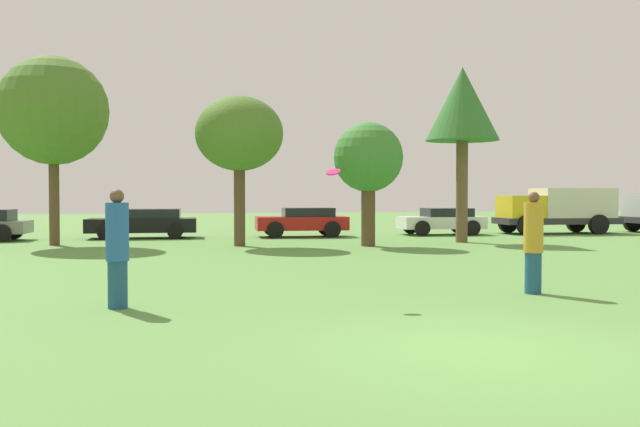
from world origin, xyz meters
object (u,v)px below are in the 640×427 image
(person_thrower, at_px, (117,248))
(parked_car_red, at_px, (303,221))
(tree_1, at_px, (239,135))
(tree_2, at_px, (368,159))
(tree_0, at_px, (53,111))
(parked_car_white, at_px, (442,220))
(parked_car_black, at_px, (144,223))
(delivery_truck_yellow, at_px, (558,208))
(tree_3, at_px, (462,107))
(person_catcher, at_px, (533,242))
(frisbee, at_px, (333,172))

(person_thrower, height_order, parked_car_red, person_thrower)
(tree_1, bearing_deg, parked_car_red, 55.83)
(person_thrower, relative_size, tree_1, 0.36)
(tree_2, bearing_deg, parked_car_red, 103.56)
(tree_0, distance_m, parked_car_red, 11.13)
(tree_2, height_order, parked_car_white, tree_2)
(person_thrower, relative_size, parked_car_black, 0.43)
(person_thrower, height_order, tree_0, tree_0)
(person_thrower, height_order, delivery_truck_yellow, delivery_truck_yellow)
(tree_1, xyz_separation_m, delivery_truck_yellow, (15.63, 4.71, -2.82))
(tree_0, distance_m, tree_2, 11.68)
(tree_1, height_order, tree_3, tree_3)
(person_catcher, distance_m, parked_car_black, 19.83)
(parked_car_red, bearing_deg, tree_2, 105.83)
(parked_car_white, bearing_deg, person_thrower, 56.40)
(person_thrower, distance_m, frisbee, 3.88)
(tree_2, bearing_deg, person_thrower, -122.68)
(parked_car_black, bearing_deg, tree_3, 159.90)
(tree_0, height_order, tree_2, tree_0)
(person_catcher, bearing_deg, tree_1, -71.84)
(tree_1, relative_size, tree_3, 0.80)
(delivery_truck_yellow, bearing_deg, tree_2, 29.52)
(tree_2, height_order, parked_car_black, tree_2)
(tree_0, xyz_separation_m, parked_car_black, (3.03, 3.49, -4.26))
(person_catcher, relative_size, parked_car_black, 0.42)
(tree_2, bearing_deg, parked_car_white, 48.34)
(frisbee, xyz_separation_m, parked_car_white, (9.29, 17.86, -1.61))
(frisbee, height_order, tree_3, tree_3)
(tree_0, xyz_separation_m, tree_1, (6.65, -1.72, -0.89))
(tree_1, bearing_deg, parked_car_white, 26.58)
(person_catcher, relative_size, tree_2, 0.43)
(tree_2, distance_m, parked_car_black, 10.58)
(person_catcher, distance_m, parked_car_red, 17.66)
(parked_car_black, height_order, parked_car_white, parked_car_black)
(parked_car_black, xyz_separation_m, parked_car_red, (6.82, -0.50, 0.04))
(tree_3, distance_m, parked_car_white, 6.74)
(parked_car_black, distance_m, parked_car_white, 13.45)
(frisbee, bearing_deg, tree_1, 92.35)
(tree_2, distance_m, delivery_truck_yellow, 12.59)
(tree_0, xyz_separation_m, parked_car_red, (9.85, 2.99, -4.23))
(frisbee, height_order, parked_car_red, frisbee)
(tree_0, height_order, tree_1, tree_0)
(tree_3, bearing_deg, parked_car_black, 157.63)
(parked_car_red, bearing_deg, tree_1, 58.11)
(tree_2, distance_m, parked_car_white, 8.28)
(tree_0, bearing_deg, tree_3, -5.87)
(frisbee, height_order, delivery_truck_yellow, frisbee)
(frisbee, xyz_separation_m, delivery_truck_yellow, (15.10, 17.65, -1.06))
(person_catcher, height_order, parked_car_red, person_catcher)
(person_thrower, relative_size, person_catcher, 1.02)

